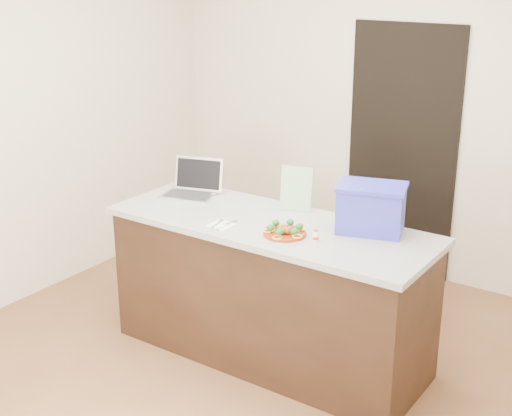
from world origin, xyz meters
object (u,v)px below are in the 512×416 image
Objects in this scene: napkin at (222,225)px; chair at (359,253)px; laptop at (193,185)px; yogurt_bottle at (316,237)px; blue_box at (371,208)px; plate at (285,233)px; island at (270,290)px.

chair is (0.46, 0.96, -0.41)m from napkin.
napkin is 0.34× the size of laptop.
blue_box is at bearing 61.21° from yogurt_bottle.
yogurt_bottle is 0.08× the size of chair.
blue_box reaches higher than plate.
chair is (-0.14, 0.87, -0.43)m from yogurt_bottle.
chair is (0.98, 0.59, -0.47)m from laptop.
napkin is 0.15× the size of chair.
plate is 0.41m from napkin.
chair is at bearing 86.15° from plate.
plate is at bearing -176.66° from yogurt_bottle.
island is at bearing 162.87° from yogurt_bottle.
plate is 0.97m from laptop.
island is 4.49× the size of blue_box.
chair is (0.06, 0.88, -0.41)m from plate.
chair is (0.25, 0.75, 0.05)m from island.
blue_box is at bearing -49.79° from chair.
plate is (0.19, -0.13, 0.47)m from island.
chair is at bearing 71.86° from island.
napkin is 1.14m from chair.
chair is at bearing 14.23° from laptop.
laptop is 1.24m from chair.
laptop is (-0.52, 0.37, 0.06)m from napkin.
island is at bearing 144.94° from plate.
island is at bearing -176.75° from blue_box.
napkin is 0.30× the size of blue_box.
plate is at bearing -84.42° from chair.
laptop is at bearing 162.47° from plate.
napkin is 0.61m from yogurt_bottle.
chair is at bearing 64.52° from napkin.
napkin reaches higher than chair.
island is at bearing -98.72° from chair.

